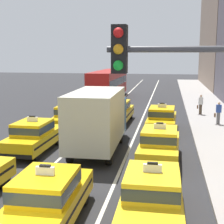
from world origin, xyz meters
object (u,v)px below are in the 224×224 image
pedestrian_by_storefront (218,113)px  traffic_light_pole (222,138)px  taxi_center_third (118,111)px  taxi_right_third (162,119)px  bus_left_fifth (108,83)px  pedestrian_near_crosswalk (201,104)px  taxi_left_second (34,135)px  taxi_right_second (159,144)px  taxi_left_third (70,116)px  taxi_center_nearest (47,198)px  box_truck_center_second (99,117)px  sedan_left_fourth (88,103)px  taxi_right_nearest (152,195)px

pedestrian_by_storefront → traffic_light_pole: 19.28m
taxi_center_third → taxi_right_third: size_ratio=1.00×
pedestrian_by_storefront → bus_left_fifth: bearing=128.4°
bus_left_fifth → pedestrian_near_crosswalk: (9.57, -9.42, -0.85)m
taxi_left_second → pedestrian_by_storefront: 13.34m
taxi_center_third → pedestrian_near_crosswalk: taxi_center_third is taller
bus_left_fifth → taxi_right_second: bus_left_fifth is taller
taxi_right_second → pedestrian_near_crosswalk: (3.00, 12.60, 0.09)m
bus_left_fifth → pedestrian_near_crosswalk: 13.46m
taxi_left_third → taxi_right_third: size_ratio=1.00×
taxi_center_nearest → taxi_right_third: bearing=76.7°
pedestrian_near_crosswalk → taxi_left_second: bearing=-128.6°
taxi_right_second → taxi_left_second: bearing=175.0°
box_truck_center_second → taxi_center_third: (-0.12, 7.37, -0.90)m
traffic_light_pole → pedestrian_near_crosswalk: bearing=85.5°
taxi_left_second → taxi_left_third: size_ratio=0.99×
box_truck_center_second → taxi_right_second: bearing=-25.0°
box_truck_center_second → taxi_left_second: bearing=-164.1°
taxi_right_third → pedestrian_near_crosswalk: 6.94m
sedan_left_fourth → box_truck_center_second: bearing=-73.0°
traffic_light_pole → taxi_center_nearest: bearing=141.1°
sedan_left_fourth → taxi_right_third: size_ratio=0.93×
taxi_left_second → taxi_center_nearest: (3.48, -7.17, 0.00)m
box_truck_center_second → pedestrian_near_crosswalk: bearing=60.5°
sedan_left_fourth → bus_left_fifth: bearing=89.9°
taxi_left_third → box_truck_center_second: bearing=-56.7°
taxi_left_third → taxi_center_third: size_ratio=1.00×
taxi_left_third → bus_left_fifth: bearing=91.0°
taxi_left_second → taxi_right_nearest: (6.55, -6.41, 0.00)m
taxi_left_third → taxi_center_third: same height
taxi_center_third → taxi_right_third: same height
taxi_center_nearest → box_truck_center_second: 8.17m
bus_left_fifth → box_truck_center_second: box_truck_center_second is taller
taxi_center_third → taxi_right_second: size_ratio=1.00×
taxi_left_third → sedan_left_fourth: size_ratio=1.07×
box_truck_center_second → traffic_light_pole: (4.49, -11.61, 2.04)m
sedan_left_fourth → box_truck_center_second: (3.32, -10.85, 0.93)m
taxi_center_third → taxi_left_third: bearing=-136.3°
bus_left_fifth → box_truck_center_second: 20.76m
sedan_left_fourth → taxi_right_third: bearing=-42.5°
taxi_right_second → pedestrian_by_storefront: size_ratio=2.86×
box_truck_center_second → traffic_light_pole: 12.61m
taxi_left_third → pedestrian_by_storefront: 10.55m
taxi_left_second → box_truck_center_second: 3.57m
box_truck_center_second → pedestrian_by_storefront: size_ratio=4.34×
traffic_light_pole → taxi_center_third: bearing=103.6°
sedan_left_fourth → taxi_center_nearest: size_ratio=0.94×
taxi_right_nearest → traffic_light_pole: (1.26, -4.25, 2.94)m
sedan_left_fourth → taxi_center_third: (3.20, -3.48, 0.03)m
box_truck_center_second → taxi_right_third: box_truck_center_second is taller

